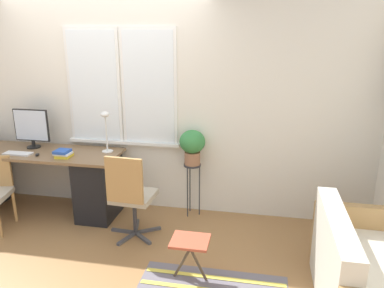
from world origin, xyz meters
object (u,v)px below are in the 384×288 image
at_px(monitor, 31,127).
at_px(book_stack, 63,154).
at_px(folding_stool, 190,244).
at_px(desk_lamp, 106,124).
at_px(couch_loveseat, 362,280).
at_px(plant_stand, 192,173).
at_px(office_chair_swivel, 131,195).
at_px(potted_plant, 192,145).
at_px(mouse, 37,155).
at_px(keyboard, 18,154).

bearing_deg(monitor, book_stack, -26.30).
bearing_deg(folding_stool, monitor, 153.07).
xyz_separation_m(desk_lamp, couch_loveseat, (2.61, -1.26, -0.82)).
distance_m(book_stack, plant_stand, 1.49).
xyz_separation_m(office_chair_swivel, potted_plant, (0.53, 0.66, 0.38)).
bearing_deg(potted_plant, couch_loveseat, -40.32).
height_order(mouse, office_chair_swivel, office_chair_swivel).
bearing_deg(mouse, keyboard, 177.41).
xyz_separation_m(mouse, desk_lamp, (0.72, 0.30, 0.32)).
bearing_deg(mouse, plant_stand, 13.18).
height_order(couch_loveseat, folding_stool, couch_loveseat).
distance_m(keyboard, office_chair_swivel, 1.50).
bearing_deg(plant_stand, monitor, -176.53).
xyz_separation_m(monitor, potted_plant, (1.95, 0.12, -0.14)).
distance_m(desk_lamp, plant_stand, 1.15).
bearing_deg(monitor, mouse, -51.38).
bearing_deg(office_chair_swivel, folding_stool, 146.16).
bearing_deg(plant_stand, mouse, -166.82).
distance_m(mouse, office_chair_swivel, 1.26).
distance_m(monitor, book_stack, 0.64).
distance_m(desk_lamp, book_stack, 0.58).
height_order(desk_lamp, book_stack, desk_lamp).
bearing_deg(monitor, folding_stool, -26.93).
relative_size(book_stack, couch_loveseat, 0.14).
distance_m(mouse, folding_stool, 2.15).
xyz_separation_m(plant_stand, potted_plant, (-0.00, -0.00, 0.35)).
bearing_deg(desk_lamp, potted_plant, 6.06).
xyz_separation_m(desk_lamp, potted_plant, (1.00, 0.11, -0.22)).
distance_m(monitor, potted_plant, 1.96).
bearing_deg(folding_stool, potted_plant, 99.99).
xyz_separation_m(monitor, folding_stool, (2.17, -1.10, -0.68)).
height_order(keyboard, desk_lamp, desk_lamp).
xyz_separation_m(mouse, office_chair_swivel, (1.20, -0.25, -0.28)).
height_order(mouse, couch_loveseat, mouse).
height_order(plant_stand, folding_stool, plant_stand).
height_order(office_chair_swivel, potted_plant, potted_plant).
height_order(monitor, couch_loveseat, monitor).
bearing_deg(couch_loveseat, desk_lamp, 64.24).
bearing_deg(keyboard, desk_lamp, 16.26).
bearing_deg(book_stack, mouse, -176.83).
bearing_deg(keyboard, book_stack, 0.59).
height_order(mouse, desk_lamp, desk_lamp).
bearing_deg(desk_lamp, folding_stool, -42.50).
bearing_deg(potted_plant, book_stack, -164.68).
relative_size(mouse, desk_lamp, 0.13).
bearing_deg(office_chair_swivel, couch_loveseat, 165.07).
bearing_deg(mouse, monitor, 128.62).
distance_m(mouse, desk_lamp, 0.85).
relative_size(keyboard, mouse, 5.26).
relative_size(book_stack, folding_stool, 0.46).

